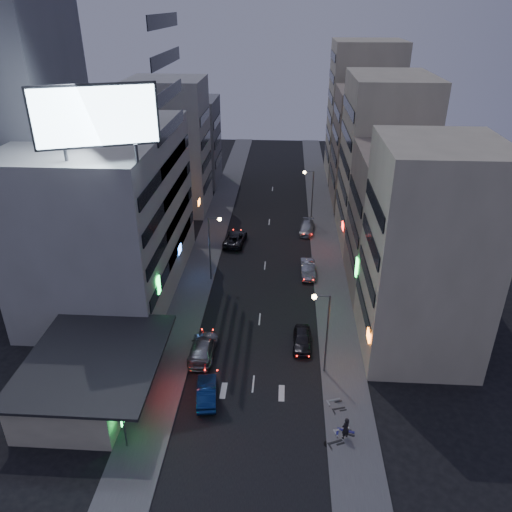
# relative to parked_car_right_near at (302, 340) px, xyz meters

# --- Properties ---
(ground) EXTENTS (180.00, 180.00, 0.00)m
(ground) POSITION_rel_parked_car_right_near_xyz_m (-4.36, -9.70, -0.76)
(ground) COLOR black
(ground) RESTS_ON ground
(sidewalk_left) EXTENTS (4.00, 120.00, 0.12)m
(sidewalk_left) POSITION_rel_parked_car_right_near_xyz_m (-12.36, 20.30, -0.70)
(sidewalk_left) COLOR #4C4C4F
(sidewalk_left) RESTS_ON ground
(sidewalk_right) EXTENTS (4.00, 120.00, 0.12)m
(sidewalk_right) POSITION_rel_parked_car_right_near_xyz_m (3.64, 20.30, -0.70)
(sidewalk_right) COLOR #4C4C4F
(sidewalk_right) RESTS_ON ground
(food_court) EXTENTS (11.00, 13.00, 3.88)m
(food_court) POSITION_rel_parked_car_right_near_xyz_m (-18.26, -7.70, 1.23)
(food_court) COLOR beige
(food_court) RESTS_ON ground
(white_building) EXTENTS (14.00, 24.00, 18.00)m
(white_building) POSITION_rel_parked_car_right_near_xyz_m (-21.36, 10.30, 8.24)
(white_building) COLOR #A8A8A3
(white_building) RESTS_ON ground
(grey_tower) EXTENTS (10.00, 14.00, 34.00)m
(grey_tower) POSITION_rel_parked_car_right_near_xyz_m (-30.36, 13.30, 16.24)
(grey_tower) COLOR slate
(grey_tower) RESTS_ON ground
(shophouse_near) EXTENTS (10.00, 11.00, 20.00)m
(shophouse_near) POSITION_rel_parked_car_right_near_xyz_m (10.64, 0.80, 9.24)
(shophouse_near) COLOR beige
(shophouse_near) RESTS_ON ground
(shophouse_mid) EXTENTS (11.00, 12.00, 16.00)m
(shophouse_mid) POSITION_rel_parked_car_right_near_xyz_m (11.14, 12.30, 7.24)
(shophouse_mid) COLOR gray
(shophouse_mid) RESTS_ON ground
(shophouse_far) EXTENTS (10.00, 14.00, 22.00)m
(shophouse_far) POSITION_rel_parked_car_right_near_xyz_m (10.64, 25.30, 10.24)
(shophouse_far) COLOR beige
(shophouse_far) RESTS_ON ground
(far_left_a) EXTENTS (11.00, 10.00, 20.00)m
(far_left_a) POSITION_rel_parked_car_right_near_xyz_m (-19.86, 35.30, 9.24)
(far_left_a) COLOR #A8A8A3
(far_left_a) RESTS_ON ground
(far_left_b) EXTENTS (12.00, 10.00, 15.00)m
(far_left_b) POSITION_rel_parked_car_right_near_xyz_m (-20.36, 48.30, 6.74)
(far_left_b) COLOR slate
(far_left_b) RESTS_ON ground
(far_right_a) EXTENTS (11.00, 12.00, 18.00)m
(far_right_a) POSITION_rel_parked_car_right_near_xyz_m (11.14, 40.30, 8.24)
(far_right_a) COLOR gray
(far_right_a) RESTS_ON ground
(far_right_b) EXTENTS (12.00, 12.00, 24.00)m
(far_right_b) POSITION_rel_parked_car_right_near_xyz_m (11.64, 54.30, 11.24)
(far_right_b) COLOR beige
(far_right_b) RESTS_ON ground
(billboard) EXTENTS (9.52, 3.75, 6.20)m
(billboard) POSITION_rel_parked_car_right_near_xyz_m (-17.35, 0.28, 20.90)
(billboard) COLOR #595B60
(billboard) RESTS_ON white_building
(street_lamp_right_near) EXTENTS (1.60, 0.44, 8.02)m
(street_lamp_right_near) POSITION_rel_parked_car_right_near_xyz_m (1.54, -3.70, 4.61)
(street_lamp_right_near) COLOR #595B60
(street_lamp_right_near) RESTS_ON sidewalk_right
(street_lamp_left) EXTENTS (1.60, 0.44, 8.02)m
(street_lamp_left) POSITION_rel_parked_car_right_near_xyz_m (-10.27, 12.30, 4.61)
(street_lamp_left) COLOR #595B60
(street_lamp_left) RESTS_ON sidewalk_left
(street_lamp_right_far) EXTENTS (1.60, 0.44, 8.02)m
(street_lamp_right_far) POSITION_rel_parked_car_right_near_xyz_m (1.54, 30.30, 4.61)
(street_lamp_right_far) COLOR #595B60
(street_lamp_right_far) RESTS_ON sidewalk_right
(parked_car_right_near) EXTENTS (1.90, 4.49, 1.52)m
(parked_car_right_near) POSITION_rel_parked_car_right_near_xyz_m (0.00, 0.00, 0.00)
(parked_car_right_near) COLOR #232227
(parked_car_right_near) RESTS_ON ground
(parked_car_right_mid) EXTENTS (1.75, 4.79, 1.57)m
(parked_car_right_mid) POSITION_rel_parked_car_right_near_xyz_m (0.97, 14.30, 0.03)
(parked_car_right_mid) COLOR #A4A5AC
(parked_car_right_mid) RESTS_ON ground
(parked_car_left) EXTENTS (3.17, 5.93, 1.58)m
(parked_car_left) POSITION_rel_parked_car_right_near_xyz_m (-8.76, 22.49, 0.03)
(parked_car_left) COLOR #232327
(parked_car_left) RESTS_ON ground
(parked_car_right_far) EXTENTS (2.47, 5.06, 1.42)m
(parked_car_right_far) POSITION_rel_parked_car_right_near_xyz_m (1.24, 26.84, -0.05)
(parked_car_right_far) COLOR #A3A7AC
(parked_car_right_far) RESTS_ON ground
(road_car_blue) EXTENTS (2.17, 4.71, 1.50)m
(road_car_blue) POSITION_rel_parked_car_right_near_xyz_m (-8.14, -7.72, -0.01)
(road_car_blue) COLOR navy
(road_car_blue) RESTS_ON ground
(road_car_silver) EXTENTS (2.36, 5.75, 1.67)m
(road_car_silver) POSITION_rel_parked_car_right_near_xyz_m (-9.36, -1.98, 0.07)
(road_car_silver) COLOR gray
(road_car_silver) RESTS_ON ground
(person) EXTENTS (0.85, 0.80, 1.94)m
(person) POSITION_rel_parked_car_right_near_xyz_m (3.04, -11.38, 0.33)
(person) COLOR black
(person) RESTS_ON sidewalk_right
(scooter_black_a) EXTENTS (1.27, 1.92, 1.11)m
(scooter_black_a) POSITION_rel_parked_car_right_near_xyz_m (2.80, -11.52, -0.08)
(scooter_black_a) COLOR black
(scooter_black_a) RESTS_ON sidewalk_right
(scooter_silver_a) EXTENTS (1.27, 2.10, 1.22)m
(scooter_silver_a) POSITION_rel_parked_car_right_near_xyz_m (3.47, -10.24, -0.03)
(scooter_silver_a) COLOR #A7AAAF
(scooter_silver_a) RESTS_ON sidewalk_right
(scooter_blue) EXTENTS (1.16, 2.12, 1.23)m
(scooter_blue) POSITION_rel_parked_car_right_near_xyz_m (3.91, -10.75, -0.02)
(scooter_blue) COLOR navy
(scooter_blue) RESTS_ON sidewalk_right
(scooter_black_b) EXTENTS (1.02, 1.77, 1.03)m
(scooter_black_b) POSITION_rel_parked_car_right_near_xyz_m (3.36, -8.08, -0.12)
(scooter_black_b) COLOR black
(scooter_black_b) RESTS_ON sidewalk_right
(scooter_silver_b) EXTENTS (1.13, 1.89, 1.10)m
(scooter_silver_b) POSITION_rel_parked_car_right_near_xyz_m (3.04, -7.07, -0.09)
(scooter_silver_b) COLOR #929598
(scooter_silver_b) RESTS_ON sidewalk_right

